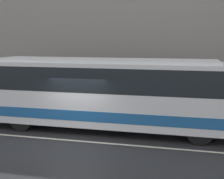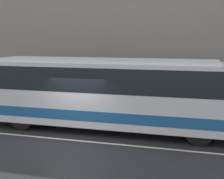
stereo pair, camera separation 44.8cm
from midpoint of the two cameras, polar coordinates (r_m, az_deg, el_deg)
The scene contains 6 objects.
ground_plane at distance 13.14m, azimuth -6.30°, elevation -9.21°, with size 60.00×60.00×0.00m, color #262628.
sidewalk at distance 17.92m, azimuth 0.01°, elevation -3.82°, with size 60.00×2.53×0.18m.
building_facade at distance 18.86m, azimuth 1.20°, elevation 13.42°, with size 60.00×0.35×11.43m.
lane_stripe at distance 13.14m, azimuth -6.30°, elevation -9.19°, with size 54.00×0.14×0.01m.
transit_bus at distance 14.22m, azimuth -0.83°, elevation -0.11°, with size 11.85×2.62×3.25m.
pedestrian_waiting at distance 17.40m, azimuth 6.39°, elevation -1.23°, with size 0.36×0.36×1.74m.
Camera 2 is at (4.94, -11.47, 4.16)m, focal length 50.00 mm.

